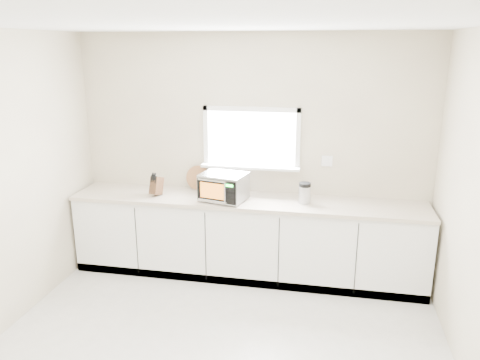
# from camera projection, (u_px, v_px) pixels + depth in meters

# --- Properties ---
(back_wall) EXTENTS (4.00, 0.17, 2.70)m
(back_wall) POSITION_uv_depth(u_px,v_px,m) (252.00, 154.00, 5.32)
(back_wall) COLOR beige
(back_wall) RESTS_ON ground
(cabinets) EXTENTS (3.92, 0.60, 0.88)m
(cabinets) POSITION_uv_depth(u_px,v_px,m) (247.00, 239.00, 5.30)
(cabinets) COLOR white
(cabinets) RESTS_ON ground
(countertop) EXTENTS (3.92, 0.64, 0.04)m
(countertop) POSITION_uv_depth(u_px,v_px,m) (247.00, 201.00, 5.16)
(countertop) COLOR beige
(countertop) RESTS_ON cabinets
(microwave) EXTENTS (0.54, 0.46, 0.30)m
(microwave) POSITION_uv_depth(u_px,v_px,m) (224.00, 186.00, 5.07)
(microwave) COLOR black
(microwave) RESTS_ON countertop
(knife_block) EXTENTS (0.13, 0.21, 0.28)m
(knife_block) POSITION_uv_depth(u_px,v_px,m) (156.00, 185.00, 5.26)
(knife_block) COLOR #4A2D1A
(knife_block) RESTS_ON countertop
(cutting_board) EXTENTS (0.28, 0.07, 0.28)m
(cutting_board) POSITION_uv_depth(u_px,v_px,m) (198.00, 178.00, 5.47)
(cutting_board) COLOR #A96341
(cutting_board) RESTS_ON countertop
(coffee_grinder) EXTENTS (0.16, 0.16, 0.23)m
(coffee_grinder) POSITION_uv_depth(u_px,v_px,m) (305.00, 193.00, 5.01)
(coffee_grinder) COLOR #B3B5BA
(coffee_grinder) RESTS_ON countertop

